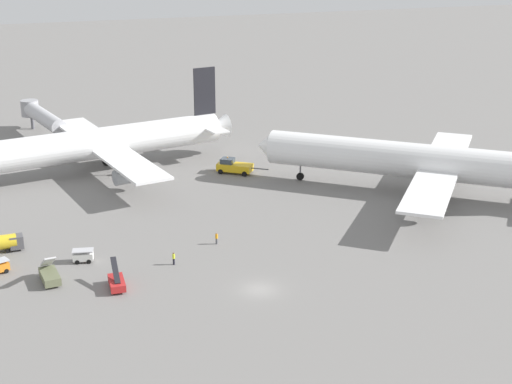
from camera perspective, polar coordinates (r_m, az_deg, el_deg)
The scene contains 11 objects.
ground_plane at distance 91.81m, azimuth 0.28°, elevation -7.45°, with size 600.00×600.00×0.00m, color slate.
airliner_at_gate_left at distance 136.69m, azimuth -12.23°, elevation 3.60°, with size 54.14×46.54×17.19m.
airliner_being_pushed at distance 125.54m, azimuth 12.91°, elevation 2.23°, with size 48.28×42.95×16.31m.
pushback_tug at distance 134.67m, azimuth -1.71°, elevation 1.98°, with size 8.41×6.92×2.96m.
gse_stair_truck_yellow at distance 96.64m, azimuth -15.51°, elevation -6.10°, with size 2.40×4.77×4.06m.
gse_belt_loader_portside at distance 93.27m, azimuth -10.61°, elevation -6.79°, with size 2.04×4.98×3.02m.
gse_fuel_bowser_stubby at distance 107.26m, azimuth -18.65°, elevation -3.67°, with size 4.95×2.12×2.40m.
gse_baggage_cart_trailing at distance 101.30m, azimuth -13.09°, elevation -4.78°, with size 3.01×2.14×1.71m.
ground_crew_wing_walker_right at distance 104.30m, azimuth -3.04°, elevation -3.55°, with size 0.36×0.36×1.69m.
ground_crew_marshaller_foreground at distance 98.48m, azimuth -6.32°, elevation -5.06°, with size 0.36×0.36×1.74m.
jet_bridge at distance 165.01m, azimuth -16.13°, elevation 5.64°, with size 7.70×22.39×6.27m.
Camera 1 is at (-28.75, -76.77, 41.34)m, focal length 52.29 mm.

